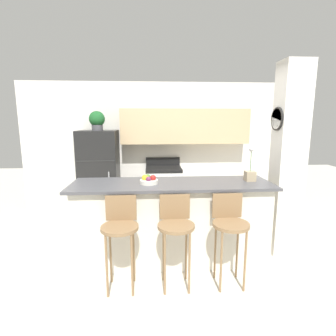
# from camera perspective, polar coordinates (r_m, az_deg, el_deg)

# --- Properties ---
(ground_plane) EXTENTS (14.00, 14.00, 0.00)m
(ground_plane) POSITION_cam_1_polar(r_m,az_deg,el_deg) (3.67, 0.81, -19.25)
(ground_plane) COLOR beige
(wall_back) EXTENTS (5.60, 0.38, 2.55)m
(wall_back) POSITION_cam_1_polar(r_m,az_deg,el_deg) (5.28, 0.72, 6.31)
(wall_back) COLOR white
(wall_back) RESTS_ON ground_plane
(pillar_right) EXTENTS (0.38, 0.32, 2.55)m
(pillar_right) POSITION_cam_1_polar(r_m,az_deg,el_deg) (3.81, 24.62, 1.38)
(pillar_right) COLOR white
(pillar_right) RESTS_ON ground_plane
(counter_bar) EXTENTS (2.51, 0.73, 1.04)m
(counter_bar) POSITION_cam_1_polar(r_m,az_deg,el_deg) (3.44, 0.83, -11.62)
(counter_bar) COLOR silver
(counter_bar) RESTS_ON ground_plane
(refrigerator) EXTENTS (0.71, 0.66, 1.63)m
(refrigerator) POSITION_cam_1_polar(r_m,az_deg,el_deg) (5.13, -14.67, -1.19)
(refrigerator) COLOR black
(refrigerator) RESTS_ON ground_plane
(stove_range) EXTENTS (0.68, 0.60, 1.07)m
(stove_range) POSITION_cam_1_polar(r_m,az_deg,el_deg) (5.17, -0.97, -4.79)
(stove_range) COLOR white
(stove_range) RESTS_ON ground_plane
(bar_stool_left) EXTENTS (0.40, 0.40, 1.01)m
(bar_stool_left) POSITION_cam_1_polar(r_m,az_deg,el_deg) (2.90, -10.36, -12.74)
(bar_stool_left) COLOR olive
(bar_stool_left) RESTS_ON ground_plane
(bar_stool_mid) EXTENTS (0.40, 0.40, 1.01)m
(bar_stool_mid) POSITION_cam_1_polar(r_m,az_deg,el_deg) (2.89, 1.70, -12.63)
(bar_stool_mid) COLOR olive
(bar_stool_mid) RESTS_ON ground_plane
(bar_stool_right) EXTENTS (0.40, 0.40, 1.01)m
(bar_stool_right) POSITION_cam_1_polar(r_m,az_deg,el_deg) (3.00, 13.30, -12.02)
(bar_stool_right) COLOR olive
(bar_stool_right) RESTS_ON ground_plane
(potted_plant_on_fridge) EXTENTS (0.29, 0.29, 0.35)m
(potted_plant_on_fridge) POSITION_cam_1_polar(r_m,az_deg,el_deg) (5.04, -15.20, 10.01)
(potted_plant_on_fridge) COLOR #4C4C51
(potted_plant_on_fridge) RESTS_ON refrigerator
(orchid_vase) EXTENTS (0.12, 0.12, 0.45)m
(orchid_vase) POSITION_cam_1_polar(r_m,az_deg,el_deg) (3.52, 17.45, -0.81)
(orchid_vase) COLOR tan
(orchid_vase) RESTS_ON counter_bar
(fruit_bowl) EXTENTS (0.22, 0.22, 0.11)m
(fruit_bowl) POSITION_cam_1_polar(r_m,az_deg,el_deg) (3.23, -4.20, -2.68)
(fruit_bowl) COLOR silver
(fruit_bowl) RESTS_ON counter_bar
(trash_bin) EXTENTS (0.28, 0.28, 0.38)m
(trash_bin) POSITION_cam_1_polar(r_m,az_deg,el_deg) (5.01, -8.28, -8.64)
(trash_bin) COLOR #59595B
(trash_bin) RESTS_ON ground_plane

